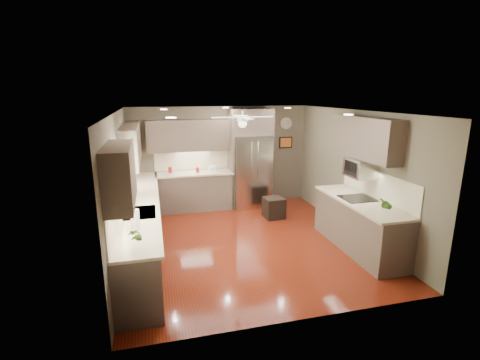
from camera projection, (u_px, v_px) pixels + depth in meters
name	position (u px, v px, depth m)	size (l,w,h in m)	color
floor	(246.00, 241.00, 6.79)	(5.00, 5.00, 0.00)	#55160B
ceiling	(247.00, 111.00, 6.18)	(5.00, 5.00, 0.00)	white
wall_back	(221.00, 156.00, 8.83)	(4.50, 4.50, 0.00)	#5F5748
wall_front	(302.00, 229.00, 4.13)	(4.50, 4.50, 0.00)	#5F5748
wall_left	(120.00, 187.00, 5.95)	(5.00, 5.00, 0.00)	#5F5748
wall_right	(354.00, 173.00, 7.02)	(5.00, 5.00, 0.00)	#5F5748
canister_a	(170.00, 170.00, 8.35)	(0.09, 0.09, 0.14)	maroon
canister_d	(197.00, 170.00, 8.44)	(0.08, 0.08, 0.13)	maroon
soap_bottle	(132.00, 201.00, 5.90)	(0.09, 0.09, 0.19)	white
potted_plant_left	(135.00, 235.00, 4.36)	(0.15, 0.10, 0.29)	#30601B
potted_plant_right	(385.00, 204.00, 5.58)	(0.16, 0.13, 0.29)	#30601B
bowl	(213.00, 170.00, 8.60)	(0.24, 0.24, 0.06)	tan
left_run	(141.00, 225.00, 6.35)	(0.65, 4.70, 1.45)	brown
back_run	(195.00, 190.00, 8.57)	(1.85, 0.65, 1.45)	brown
uppers	(201.00, 143.00, 6.82)	(4.50, 4.70, 0.95)	brown
window	(118.00, 177.00, 5.41)	(0.05, 1.12, 0.92)	#BFF2B2
sink	(140.00, 214.00, 5.64)	(0.50, 0.70, 0.32)	silver
refrigerator	(251.00, 160.00, 8.69)	(1.06, 0.75, 2.45)	silver
right_run	(359.00, 224.00, 6.38)	(0.70, 2.20, 1.45)	brown
microwave	(360.00, 168.00, 6.39)	(0.43, 0.55, 0.34)	silver
ceiling_fan	(243.00, 120.00, 6.50)	(1.18, 1.18, 0.32)	white
recessed_lights	(239.00, 111.00, 6.55)	(2.84, 3.14, 0.01)	white
wall_clock	(286.00, 123.00, 9.04)	(0.30, 0.03, 0.30)	white
framed_print	(286.00, 142.00, 9.16)	(0.36, 0.03, 0.30)	black
stool	(274.00, 208.00, 8.05)	(0.46, 0.46, 0.50)	black
paper_towel	(135.00, 220.00, 4.91)	(0.13, 0.13, 0.31)	white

